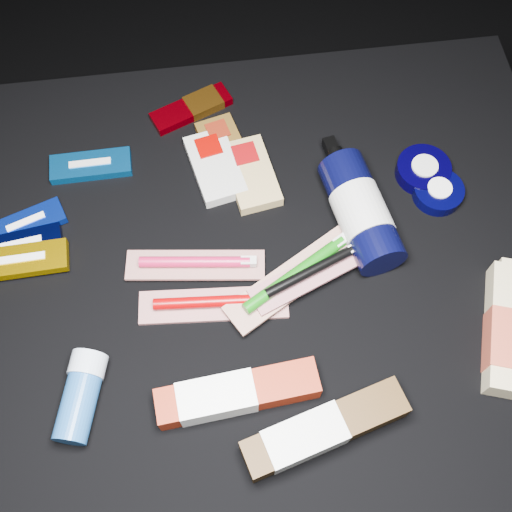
{
  "coord_description": "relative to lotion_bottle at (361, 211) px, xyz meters",
  "views": [
    {
      "loc": [
        -0.03,
        -0.38,
        1.24
      ],
      "look_at": [
        0.01,
        0.01,
        0.42
      ],
      "focal_mm": 45.0,
      "sensor_mm": 36.0,
      "label": 1
    }
  ],
  "objects": [
    {
      "name": "ground",
      "position": [
        -0.17,
        -0.05,
        -0.44
      ],
      "size": [
        3.0,
        3.0,
        0.0
      ],
      "primitive_type": "plane",
      "color": "black",
      "rests_on": "ground"
    },
    {
      "name": "cloth_table",
      "position": [
        -0.17,
        -0.05,
        -0.24
      ],
      "size": [
        0.98,
        0.78,
        0.4
      ],
      "primitive_type": "cube",
      "color": "black",
      "rests_on": "ground"
    },
    {
      "name": "luna_bar_0",
      "position": [
        -0.39,
        0.15,
        -0.03
      ],
      "size": [
        0.12,
        0.05,
        0.02
      ],
      "rotation": [
        0.0,
        0.0,
        0.01
      ],
      "color": "#09559D",
      "rests_on": "cloth_table"
    },
    {
      "name": "luna_bar_1",
      "position": [
        -0.49,
        0.06,
        -0.03
      ],
      "size": [
        0.12,
        0.08,
        0.01
      ],
      "rotation": [
        0.0,
        0.0,
        0.34
      ],
      "color": "#0925A1",
      "rests_on": "cloth_table"
    },
    {
      "name": "luna_bar_2",
      "position": [
        -0.49,
        0.02,
        -0.02
      ],
      "size": [
        0.12,
        0.06,
        0.02
      ],
      "rotation": [
        0.0,
        0.0,
        0.13
      ],
      "color": "black",
      "rests_on": "cloth_table"
    },
    {
      "name": "luna_bar_3",
      "position": [
        -0.49,
        -0.01,
        -0.02
      ],
      "size": [
        0.13,
        0.05,
        0.02
      ],
      "rotation": [
        0.0,
        0.0,
        0.03
      ],
      "color": "#B28500",
      "rests_on": "cloth_table"
    },
    {
      "name": "clif_bar_0",
      "position": [
        -0.18,
        0.16,
        -0.03
      ],
      "size": [
        0.09,
        0.12,
        0.02
      ],
      "rotation": [
        0.0,
        0.0,
        0.24
      ],
      "color": "#503711",
      "rests_on": "cloth_table"
    },
    {
      "name": "clif_bar_1",
      "position": [
        -0.2,
        0.13,
        -0.03
      ],
      "size": [
        0.09,
        0.14,
        0.02
      ],
      "rotation": [
        0.0,
        0.0,
        0.21
      ],
      "color": "beige",
      "rests_on": "cloth_table"
    },
    {
      "name": "clif_bar_2",
      "position": [
        -0.15,
        0.1,
        -0.03
      ],
      "size": [
        0.09,
        0.13,
        0.02
      ],
      "rotation": [
        0.0,
        0.0,
        0.16
      ],
      "color": "tan",
      "rests_on": "cloth_table"
    },
    {
      "name": "power_bar",
      "position": [
        -0.22,
        0.24,
        -0.03
      ],
      "size": [
        0.14,
        0.09,
        0.02
      ],
      "rotation": [
        0.0,
        0.0,
        0.39
      ],
      "color": "#6A0007",
      "rests_on": "cloth_table"
    },
    {
      "name": "lotion_bottle",
      "position": [
        0.0,
        0.0,
        0.0
      ],
      "size": [
        0.1,
        0.23,
        0.07
      ],
      "rotation": [
        0.0,
        0.0,
        0.18
      ],
      "color": "black",
      "rests_on": "cloth_table"
    },
    {
      "name": "cream_tin_upper",
      "position": [
        0.12,
        0.07,
        -0.02
      ],
      "size": [
        0.08,
        0.08,
        0.03
      ],
      "rotation": [
        0.0,
        0.0,
        0.2
      ],
      "color": "black",
      "rests_on": "cloth_table"
    },
    {
      "name": "cream_tin_lower",
      "position": [
        0.13,
        0.03,
        -0.03
      ],
      "size": [
        0.08,
        0.08,
        0.02
      ],
      "rotation": [
        0.0,
        0.0,
        -0.43
      ],
      "color": "black",
      "rests_on": "cloth_table"
    },
    {
      "name": "bodywash_bottle",
      "position": [
        0.17,
        -0.2,
        -0.02
      ],
      "size": [
        0.12,
        0.2,
        0.04
      ],
      "rotation": [
        0.0,
        0.0,
        -0.32
      ],
      "color": "#CCBB8C",
      "rests_on": "cloth_table"
    },
    {
      "name": "deodorant_stick",
      "position": [
        -0.41,
        -0.21,
        -0.01
      ],
      "size": [
        0.07,
        0.12,
        0.05
      ],
      "rotation": [
        0.0,
        0.0,
        -0.26
      ],
      "color": "#1C4D8B",
      "rests_on": "cloth_table"
    },
    {
      "name": "toothbrush_pack_0",
      "position": [
        -0.22,
        -0.1,
        -0.03
      ],
      "size": [
        0.21,
        0.06,
        0.02
      ],
      "rotation": [
        0.0,
        0.0,
        -0.08
      ],
      "color": "#BDB7B1",
      "rests_on": "cloth_table"
    },
    {
      "name": "toothbrush_pack_1",
      "position": [
        -0.24,
        -0.04,
        -0.02
      ],
      "size": [
        0.2,
        0.07,
        0.02
      ],
      "rotation": [
        0.0,
        0.0,
        -0.13
      ],
      "color": "#B3AAA8",
      "rests_on": "cloth_table"
    },
    {
      "name": "toothbrush_pack_2",
      "position": [
        -0.11,
        -0.08,
        -0.01
      ],
      "size": [
        0.21,
        0.15,
        0.02
      ],
      "rotation": [
        0.0,
        0.0,
        0.52
      ],
      "color": "beige",
      "rests_on": "cloth_table"
    },
    {
      "name": "toothbrush_pack_3",
      "position": [
        -0.08,
        -0.08,
        -0.01
      ],
      "size": [
        0.19,
        0.11,
        0.02
      ],
      "rotation": [
        0.0,
        0.0,
        0.38
      ],
      "color": "#B5AEAA",
      "rests_on": "cloth_table"
    },
    {
      "name": "toothpaste_carton_red",
      "position": [
        -0.22,
        -0.24,
        -0.02
      ],
      "size": [
        0.21,
        0.06,
        0.04
      ],
      "rotation": [
        0.0,
        0.0,
        0.08
      ],
      "color": "maroon",
      "rests_on": "cloth_table"
    },
    {
      "name": "toothpaste_carton_green",
      "position": [
        -0.11,
        -0.3,
        -0.01
      ],
      "size": [
        0.22,
        0.1,
        0.04
      ],
      "rotation": [
        0.0,
        0.0,
        0.27
      ],
      "color": "#39240D",
      "rests_on": "cloth_table"
    }
  ]
}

